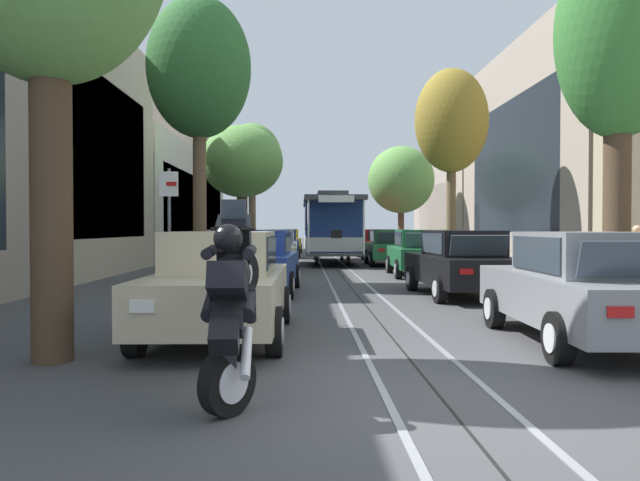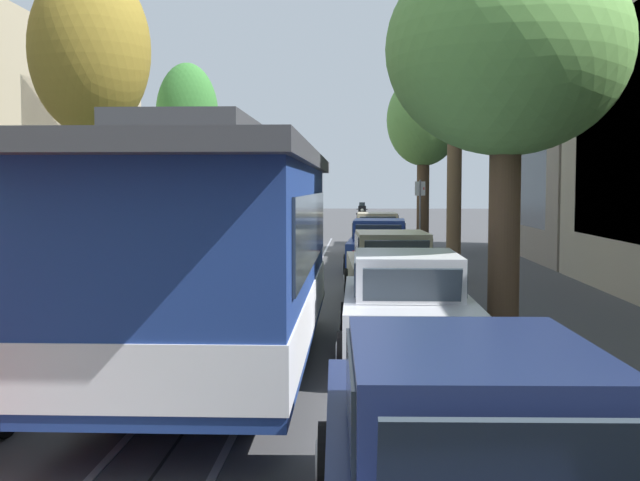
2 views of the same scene
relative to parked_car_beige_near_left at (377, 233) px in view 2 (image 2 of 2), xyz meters
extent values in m
plane|color=#424244|center=(2.55, 14.89, -0.80)|extent=(160.00, 160.00, 0.00)
cube|color=gray|center=(2.02, 17.45, -0.79)|extent=(0.08, 53.65, 0.01)
cube|color=gray|center=(3.08, 17.45, -0.79)|extent=(0.08, 53.65, 0.01)
cube|color=black|center=(2.55, 17.45, -0.80)|extent=(0.03, 53.65, 0.01)
cube|color=gray|center=(-7.68, 0.33, 3.06)|extent=(4.87, 11.11, 7.72)
cube|color=#2D3842|center=(-5.27, 0.33, 2.67)|extent=(0.04, 7.99, 4.63)
cube|color=#2D3842|center=(-5.27, 11.75, 3.14)|extent=(0.04, 7.99, 5.25)
cube|color=tan|center=(12.64, 2.24, 3.04)|extent=(4.58, 14.92, 7.67)
cube|color=#2D3842|center=(10.37, 2.24, 2.65)|extent=(0.04, 10.65, 4.60)
cube|color=#C1B28E|center=(0.00, -0.04, -0.15)|extent=(1.85, 4.32, 0.66)
cube|color=#C1B28E|center=(0.00, 0.11, 0.48)|extent=(1.50, 2.08, 0.60)
cube|color=#2D3842|center=(-0.01, -0.73, 0.46)|extent=(1.33, 0.24, 0.47)
cube|color=#2D3842|center=(0.02, 1.29, 0.46)|extent=(1.30, 0.21, 0.45)
cube|color=#2D3842|center=(0.75, 0.10, 0.48)|extent=(0.05, 1.81, 0.47)
cube|color=#2D3842|center=(-0.75, 0.12, 0.48)|extent=(0.05, 1.81, 0.47)
cube|color=white|center=(0.53, -2.21, -0.05)|extent=(0.28, 0.04, 0.14)
cube|color=#B21414|center=(0.59, 2.11, -0.05)|extent=(0.28, 0.04, 0.12)
cube|color=white|center=(-0.59, -2.19, -0.05)|extent=(0.28, 0.04, 0.14)
cube|color=#B21414|center=(-0.53, 2.13, -0.05)|extent=(0.28, 0.04, 0.12)
cylinder|color=black|center=(0.86, -1.38, -0.48)|extent=(0.21, 0.64, 0.64)
cylinder|color=silver|center=(0.97, -1.39, -0.48)|extent=(0.02, 0.35, 0.35)
cylinder|color=black|center=(-0.90, -1.36, -0.48)|extent=(0.21, 0.64, 0.64)
cylinder|color=silver|center=(-1.01, -1.36, -0.48)|extent=(0.02, 0.35, 0.35)
cylinder|color=black|center=(0.90, 1.28, -0.48)|extent=(0.21, 0.64, 0.64)
cylinder|color=silver|center=(1.01, 1.28, -0.48)|extent=(0.02, 0.35, 0.35)
cylinder|color=black|center=(-0.86, 1.30, -0.48)|extent=(0.21, 0.64, 0.64)
cylinder|color=silver|center=(-0.97, 1.31, -0.48)|extent=(0.02, 0.35, 0.35)
cube|color=#233D93|center=(0.09, 6.21, -0.15)|extent=(1.99, 4.38, 0.66)
cube|color=#233D93|center=(0.10, 6.36, 0.48)|extent=(1.57, 2.13, 0.60)
cube|color=#2D3842|center=(0.06, 5.52, 0.46)|extent=(1.34, 0.28, 0.47)
cube|color=#2D3842|center=(0.15, 7.54, 0.46)|extent=(1.30, 0.26, 0.45)
cube|color=#2D3842|center=(0.85, 6.32, 0.48)|extent=(0.11, 1.81, 0.47)
cube|color=#2D3842|center=(-0.65, 6.39, 0.48)|extent=(0.11, 1.81, 0.47)
cube|color=white|center=(0.55, 4.02, -0.05)|extent=(0.28, 0.05, 0.14)
cube|color=#B21414|center=(0.75, 8.34, -0.05)|extent=(0.28, 0.05, 0.12)
cube|color=white|center=(-0.56, 4.07, -0.05)|extent=(0.28, 0.05, 0.14)
cube|color=#B21414|center=(-0.37, 8.39, -0.05)|extent=(0.28, 0.05, 0.12)
cylinder|color=black|center=(0.91, 4.83, -0.48)|extent=(0.23, 0.65, 0.64)
cylinder|color=silver|center=(1.02, 4.83, -0.48)|extent=(0.04, 0.35, 0.35)
cylinder|color=black|center=(-0.85, 4.91, -0.48)|extent=(0.23, 0.65, 0.64)
cylinder|color=silver|center=(-0.96, 4.92, -0.48)|extent=(0.04, 0.35, 0.35)
cylinder|color=black|center=(1.03, 7.50, -0.48)|extent=(0.23, 0.65, 0.64)
cylinder|color=silver|center=(1.14, 7.49, -0.48)|extent=(0.04, 0.35, 0.35)
cylinder|color=black|center=(-0.73, 7.58, -0.48)|extent=(0.23, 0.65, 0.64)
cylinder|color=silver|center=(-0.84, 7.58, -0.48)|extent=(0.04, 0.35, 0.35)
cube|color=#C1B28E|center=(0.02, 12.85, -0.15)|extent=(1.98, 4.37, 0.66)
cube|color=#C1B28E|center=(0.02, 13.00, 0.48)|extent=(1.56, 2.12, 0.60)
cube|color=#2D3842|center=(0.05, 12.16, 0.46)|extent=(1.34, 0.28, 0.47)
cube|color=#2D3842|center=(-0.03, 14.18, 0.46)|extent=(1.30, 0.25, 0.45)
cube|color=#2D3842|center=(0.76, 13.03, 0.48)|extent=(0.11, 1.81, 0.47)
cube|color=#2D3842|center=(-0.73, 12.96, 0.48)|extent=(0.11, 1.81, 0.47)
cube|color=white|center=(0.67, 10.71, -0.05)|extent=(0.28, 0.05, 0.14)
cube|color=#B21414|center=(0.49, 15.03, -0.05)|extent=(0.28, 0.05, 0.12)
cube|color=white|center=(-0.44, 10.66, -0.05)|extent=(0.28, 0.05, 0.14)
cube|color=#B21414|center=(-0.62, 14.98, -0.05)|extent=(0.28, 0.05, 0.12)
cylinder|color=black|center=(0.96, 11.55, -0.48)|extent=(0.23, 0.65, 0.64)
cylinder|color=silver|center=(1.07, 11.56, -0.48)|extent=(0.03, 0.35, 0.35)
cylinder|color=black|center=(-0.80, 11.48, -0.48)|extent=(0.23, 0.65, 0.64)
cylinder|color=silver|center=(-0.91, 11.47, -0.48)|extent=(0.03, 0.35, 0.35)
cylinder|color=black|center=(0.85, 14.21, -0.48)|extent=(0.23, 0.65, 0.64)
cylinder|color=silver|center=(0.96, 14.22, -0.48)|extent=(0.03, 0.35, 0.35)
cylinder|color=black|center=(-0.91, 14.14, -0.48)|extent=(0.23, 0.65, 0.64)
cylinder|color=silver|center=(-1.02, 14.14, -0.48)|extent=(0.03, 0.35, 0.35)
cube|color=silver|center=(0.04, 18.34, -0.15)|extent=(1.80, 4.30, 0.66)
cube|color=silver|center=(0.04, 18.49, 0.48)|extent=(1.48, 2.07, 0.60)
cube|color=#2D3842|center=(0.04, 17.66, 0.46)|extent=(1.33, 0.22, 0.47)
cube|color=#2D3842|center=(0.04, 19.68, 0.46)|extent=(1.30, 0.20, 0.45)
cube|color=#2D3842|center=(0.79, 18.50, 0.48)|extent=(0.03, 1.81, 0.47)
cube|color=#2D3842|center=(-0.71, 18.49, 0.48)|extent=(0.03, 1.81, 0.47)
cube|color=white|center=(0.60, 16.19, -0.05)|extent=(0.28, 0.04, 0.14)
cube|color=#B21414|center=(0.60, 20.51, -0.05)|extent=(0.28, 0.04, 0.12)
cube|color=white|center=(-0.52, 16.18, -0.05)|extent=(0.28, 0.04, 0.14)
cube|color=#B21414|center=(-0.52, 20.50, -0.05)|extent=(0.28, 0.04, 0.12)
cylinder|color=black|center=(0.92, 17.01, -0.48)|extent=(0.20, 0.64, 0.64)
cylinder|color=silver|center=(1.03, 17.01, -0.48)|extent=(0.02, 0.35, 0.35)
cylinder|color=black|center=(-0.84, 17.01, -0.48)|extent=(0.20, 0.64, 0.64)
cylinder|color=silver|center=(-0.95, 17.01, -0.48)|extent=(0.02, 0.35, 0.35)
cylinder|color=black|center=(0.92, 19.68, -0.48)|extent=(0.20, 0.64, 0.64)
cylinder|color=silver|center=(1.03, 19.68, -0.48)|extent=(0.02, 0.35, 0.35)
cylinder|color=black|center=(-0.84, 19.68, -0.48)|extent=(0.20, 0.64, 0.64)
cylinder|color=silver|center=(-0.95, 19.68, -0.48)|extent=(0.02, 0.35, 0.35)
cube|color=#19234C|center=(0.05, 25.26, 0.48)|extent=(1.53, 2.10, 0.60)
cube|color=#2D3842|center=(0.08, 24.42, 0.46)|extent=(1.34, 0.26, 0.47)
cube|color=#2D3842|center=(0.02, 26.44, 0.46)|extent=(1.30, 0.23, 0.45)
cube|color=#2D3842|center=(0.80, 25.28, 0.48)|extent=(0.08, 1.81, 0.47)
cube|color=#2D3842|center=(-0.69, 25.24, 0.48)|extent=(0.08, 1.81, 0.47)
cube|color=white|center=(0.68, 22.96, -0.05)|extent=(0.28, 0.05, 0.14)
cube|color=white|center=(-0.44, 22.93, -0.05)|extent=(0.28, 0.05, 0.14)
cylinder|color=black|center=(0.97, 23.80, -0.48)|extent=(0.22, 0.65, 0.64)
cylinder|color=silver|center=(1.08, 23.80, -0.48)|extent=(0.03, 0.35, 0.35)
cylinder|color=black|center=(-0.79, 23.75, -0.48)|extent=(0.22, 0.65, 0.64)
cylinder|color=silver|center=(-0.90, 23.75, -0.48)|extent=(0.03, 0.35, 0.35)
cube|color=slate|center=(5.19, -0.65, -0.15)|extent=(1.93, 4.35, 0.66)
cube|color=slate|center=(5.19, -0.80, 0.48)|extent=(1.54, 2.11, 0.60)
cube|color=#2D3842|center=(5.21, 0.04, 0.46)|extent=(1.34, 0.26, 0.47)
cube|color=#2D3842|center=(5.15, -1.98, 0.46)|extent=(1.30, 0.24, 0.45)
cube|color=#2D3842|center=(4.44, -0.77, 0.48)|extent=(0.09, 1.81, 0.47)
cube|color=#2D3842|center=(5.93, -0.82, 0.48)|extent=(0.09, 1.81, 0.47)
cube|color=white|center=(4.70, 1.53, -0.05)|extent=(0.28, 0.05, 0.14)
cube|color=#B21414|center=(4.57, -2.79, -0.05)|extent=(0.28, 0.05, 0.12)
cube|color=white|center=(5.82, 1.50, -0.05)|extent=(0.28, 0.05, 0.14)
cube|color=#B21414|center=(5.68, -2.82, -0.05)|extent=(0.28, 0.05, 0.12)
cylinder|color=black|center=(4.35, 0.71, -0.48)|extent=(0.22, 0.65, 0.64)
cylinder|color=silver|center=(4.24, 0.72, -0.48)|extent=(0.03, 0.35, 0.35)
cylinder|color=black|center=(6.11, 0.66, -0.48)|extent=(0.22, 0.65, 0.64)
cylinder|color=silver|center=(6.22, 0.66, -0.48)|extent=(0.03, 0.35, 0.35)
cylinder|color=black|center=(4.27, -1.95, -0.48)|extent=(0.22, 0.65, 0.64)
cylinder|color=silver|center=(4.16, -1.95, -0.48)|extent=(0.03, 0.35, 0.35)
cylinder|color=black|center=(6.03, -2.01, -0.48)|extent=(0.22, 0.65, 0.64)
cylinder|color=silver|center=(6.14, -2.01, -0.48)|extent=(0.03, 0.35, 0.35)
cube|color=black|center=(5.02, 5.33, -0.15)|extent=(1.99, 4.38, 0.66)
cube|color=black|center=(5.02, 5.18, 0.48)|extent=(1.57, 2.13, 0.60)
cube|color=#2D3842|center=(4.99, 6.02, 0.46)|extent=(1.34, 0.28, 0.47)
cube|color=#2D3842|center=(5.08, 4.00, 0.46)|extent=(1.30, 0.26, 0.45)
cube|color=#2D3842|center=(4.28, 5.14, 0.48)|extent=(0.11, 1.81, 0.47)
cube|color=#2D3842|center=(5.77, 5.21, 0.48)|extent=(0.11, 1.81, 0.47)
cube|color=white|center=(4.36, 7.46, -0.05)|extent=(0.28, 0.05, 0.14)
cube|color=#B21414|center=(4.56, 3.15, -0.05)|extent=(0.28, 0.05, 0.12)
cube|color=white|center=(5.48, 7.51, -0.05)|extent=(0.28, 0.05, 0.14)
cube|color=#B21414|center=(5.67, 3.20, -0.05)|extent=(0.28, 0.05, 0.12)
cylinder|color=black|center=(4.08, 6.62, -0.48)|extent=(0.23, 0.65, 0.64)
cylinder|color=silver|center=(3.97, 6.62, -0.48)|extent=(0.04, 0.35, 0.35)
cylinder|color=black|center=(5.84, 6.70, -0.48)|extent=(0.23, 0.65, 0.64)
cylinder|color=silver|center=(5.95, 6.70, -0.48)|extent=(0.04, 0.35, 0.35)
cylinder|color=black|center=(4.20, 3.96, -0.48)|extent=(0.23, 0.65, 0.64)
cylinder|color=silver|center=(4.09, 3.95, -0.48)|extent=(0.04, 0.35, 0.35)
cylinder|color=black|center=(5.96, 4.04, -0.48)|extent=(0.23, 0.65, 0.64)
cylinder|color=silver|center=(6.07, 4.04, -0.48)|extent=(0.04, 0.35, 0.35)
cube|color=#1E6038|center=(5.23, 11.50, -0.15)|extent=(1.97, 4.37, 0.66)
cube|color=#1E6038|center=(5.22, 11.35, 0.48)|extent=(1.56, 2.12, 0.60)
cube|color=#2D3842|center=(5.25, 12.18, 0.46)|extent=(1.34, 0.27, 0.47)
cube|color=#2D3842|center=(5.17, 10.16, 0.46)|extent=(1.30, 0.25, 0.45)
cube|color=#2D3842|center=(4.47, 11.38, 0.48)|extent=(0.10, 1.81, 0.47)
cube|color=#2D3842|center=(5.97, 11.32, 0.48)|extent=(0.10, 1.81, 0.47)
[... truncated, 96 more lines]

